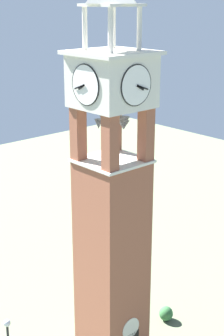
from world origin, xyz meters
The scene contains 3 objects.
clock_tower centered at (0.00, 0.00, 8.05)m, with size 3.33×3.33×19.29m.
shrub_near_entry centered at (2.73, 2.98, 0.50)m, with size 0.85×0.85×0.99m, color #336638.
shrub_left_of_tower centered at (4.56, 0.32, 0.44)m, with size 0.80×0.80×0.88m, color #336638.
Camera 1 is at (-14.93, -16.50, 17.99)m, focal length 54.49 mm.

